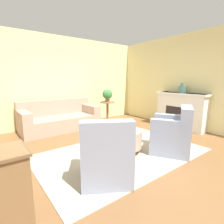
# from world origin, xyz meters

# --- Properties ---
(ground_plane) EXTENTS (16.00, 16.00, 0.00)m
(ground_plane) POSITION_xyz_m (0.00, 0.00, 0.00)
(ground_plane) COLOR brown
(wall_back) EXTENTS (9.96, 0.12, 2.80)m
(wall_back) POSITION_xyz_m (0.00, 3.04, 1.40)
(wall_back) COLOR beige
(wall_back) RESTS_ON ground_plane
(wall_right) EXTENTS (0.12, 9.62, 2.80)m
(wall_right) POSITION_xyz_m (2.87, 0.00, 1.40)
(wall_right) COLOR beige
(wall_right) RESTS_ON ground_plane
(rug) EXTENTS (3.26, 2.02, 0.01)m
(rug) POSITION_xyz_m (0.00, 0.00, 0.01)
(rug) COLOR #B2A893
(rug) RESTS_ON ground_plane
(couch) EXTENTS (2.20, 0.95, 0.87)m
(couch) POSITION_xyz_m (-0.34, 2.45, 0.31)
(couch) COLOR tan
(couch) RESTS_ON ground_plane
(armchair_left) EXTENTS (0.97, 0.98, 0.95)m
(armchair_left) POSITION_xyz_m (-0.82, -0.58, 0.38)
(armchair_left) COLOR #8E99B2
(armchair_left) RESTS_ON rug
(armchair_right) EXTENTS (0.97, 0.98, 0.95)m
(armchair_right) POSITION_xyz_m (0.82, -0.58, 0.38)
(armchair_right) COLOR #8E99B2
(armchair_right) RESTS_ON rug
(ottoman_table) EXTENTS (0.77, 0.77, 0.47)m
(ottoman_table) POSITION_xyz_m (0.03, 0.05, 0.30)
(ottoman_table) COLOR tan
(ottoman_table) RESTS_ON rug
(side_table) EXTENTS (0.51, 0.51, 0.72)m
(side_table) POSITION_xyz_m (1.30, 2.31, 0.48)
(side_table) COLOR olive
(side_table) RESTS_ON ground_plane
(fireplace) EXTENTS (0.44, 1.58, 1.07)m
(fireplace) POSITION_xyz_m (2.63, 0.36, 0.56)
(fireplace) COLOR white
(fireplace) RESTS_ON ground_plane
(vase_mantel_near) EXTENTS (0.22, 0.22, 0.29)m
(vase_mantel_near) POSITION_xyz_m (2.61, 0.36, 1.19)
(vase_mantel_near) COLOR #477066
(vase_mantel_near) RESTS_ON fireplace
(potted_plant_on_side_table) EXTENTS (0.34, 0.34, 0.43)m
(potted_plant_on_side_table) POSITION_xyz_m (1.30, 2.31, 0.96)
(potted_plant_on_side_table) COLOR brown
(potted_plant_on_side_table) RESTS_ON side_table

